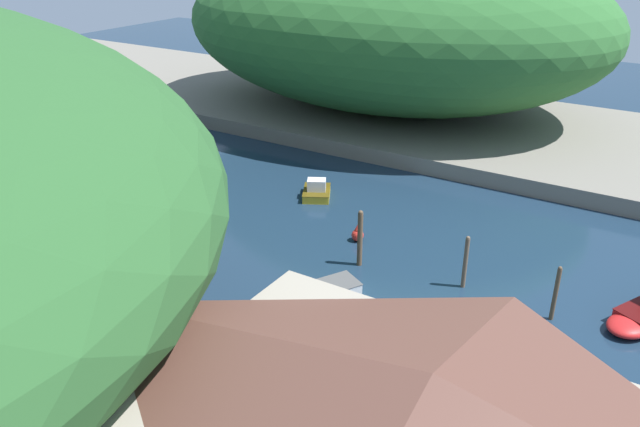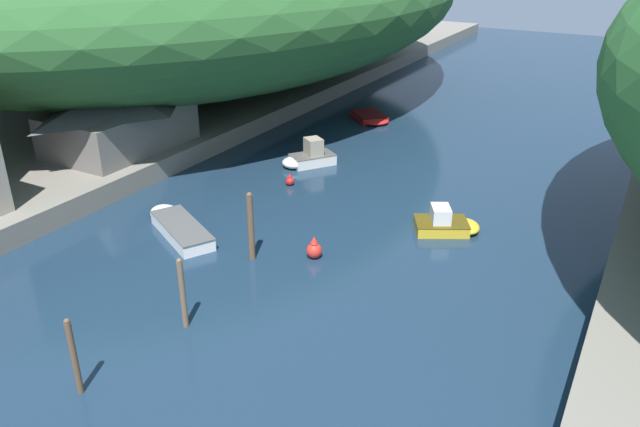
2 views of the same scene
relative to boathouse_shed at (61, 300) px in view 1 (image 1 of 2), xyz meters
The scene contains 14 objects.
water_surface 17.66m from the boathouse_shed, 21.17° to the left, with size 130.00×130.00×0.00m, color #192D42.
right_bank 40.18m from the boathouse_shed, ahead, with size 22.00×120.00×1.23m.
hillside_right 41.42m from the boathouse_shed, ahead, with size 28.81×40.33×15.03m.
boathouse_shed is the anchor object (origin of this frame).
boat_yellow_tender 21.31m from the boathouse_shed, ahead, with size 3.66×3.07×1.33m.
boat_red_skiff 12.08m from the boathouse_shed, 30.34° to the left, with size 3.26×3.71×1.73m.
boat_navy_launch 11.16m from the boathouse_shed, 31.25° to the right, with size 5.89×4.20×0.65m.
boat_open_rowboat 19.78m from the boathouse_shed, 61.22° to the left, with size 4.32×4.26×0.49m.
mooring_post_nearest 21.92m from the boathouse_shed, 48.64° to the right, with size 0.21×0.21×2.89m.
mooring_post_second 19.15m from the boathouse_shed, 38.17° to the right, with size 0.23×0.23×2.96m.
mooring_post_middle 15.49m from the boathouse_shed, 23.33° to the right, with size 0.29×0.29×3.31m.
channel_buoy_near 17.48m from the boathouse_shed, 15.59° to the right, with size 0.73×0.73×1.10m.
channel_buoy_far 11.60m from the boathouse_shed, 12.48° to the left, with size 0.51×0.51×0.77m.
person_on_quay 11.36m from the boathouse_shed, 80.05° to the right, with size 0.23×0.39×1.69m.
Camera 1 is at (-28.67, 3.57, 17.27)m, focal length 35.00 mm.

